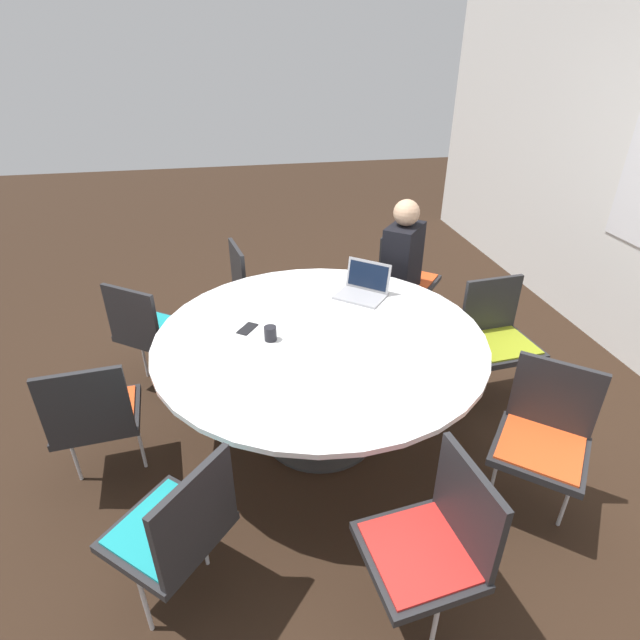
{
  "coord_description": "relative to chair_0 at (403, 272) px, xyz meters",
  "views": [
    {
      "loc": [
        2.44,
        -0.47,
        2.25
      ],
      "look_at": [
        0.0,
        0.0,
        0.84
      ],
      "focal_mm": 28.0,
      "sensor_mm": 36.0,
      "label": 1
    }
  ],
  "objects": [
    {
      "name": "chair_5",
      "position": [
        2.51,
        -0.74,
        0.0
      ],
      "size": [
        0.49,
        0.47,
        0.86
      ],
      "rotation": [
        0.0,
        0.0,
        9.55
      ],
      "color": "#262628",
      "rests_on": "ground_plane"
    },
    {
      "name": "conference_table",
      "position": [
        1.25,
        -0.96,
        0.12
      ],
      "size": [
        1.93,
        1.93,
        0.74
      ],
      "color": "#333333",
      "rests_on": "ground_plane"
    },
    {
      "name": "cell_phone",
      "position": [
        1.1,
        -1.37,
        0.23
      ],
      "size": [
        0.15,
        0.14,
        0.01
      ],
      "color": "black",
      "rests_on": "conference_table"
    },
    {
      "name": "chair_7",
      "position": [
        1.07,
        0.3,
        0.0
      ],
      "size": [
        0.46,
        0.47,
        0.86
      ],
      "rotation": [
        0.0,
        0.0,
        11.08
      ],
      "color": "#262628",
      "rests_on": "ground_plane"
    },
    {
      "name": "chair_4",
      "position": [
        2.25,
        -1.75,
        0.0
      ],
      "size": [
        0.61,
        0.61,
        0.86
      ],
      "rotation": [
        0.0,
        0.0,
        8.71
      ],
      "color": "#262628",
      "rests_on": "ground_plane"
    },
    {
      "name": "chair_2",
      "position": [
        0.55,
        -2.03,
        0.0
      ],
      "size": [
        0.6,
        0.6,
        0.86
      ],
      "rotation": [
        0.0,
        0.0,
        7.23
      ],
      "color": "#262628",
      "rests_on": "ground_plane"
    },
    {
      "name": "chair_1",
      "position": [
        0.01,
        -1.26,
        0.0
      ],
      "size": [
        0.51,
        0.49,
        0.86
      ],
      "rotation": [
        0.0,
        0.0,
        6.47
      ],
      "color": "#262628",
      "rests_on": "ground_plane"
    },
    {
      "name": "chair_0",
      "position": [
        0.0,
        0.0,
        0.0
      ],
      "size": [
        0.61,
        0.6,
        0.86
      ],
      "rotation": [
        0.0,
        0.0,
        5.58
      ],
      "color": "#262628",
      "rests_on": "ground_plane"
    },
    {
      "name": "chair_3",
      "position": [
        1.44,
        -2.23,
        0.0
      ],
      "size": [
        0.46,
        0.48,
        0.86
      ],
      "rotation": [
        0.0,
        0.0,
        7.95
      ],
      "color": "#262628",
      "rests_on": "ground_plane"
    },
    {
      "name": "coffee_cup",
      "position": [
        1.25,
        -1.25,
        0.27
      ],
      "size": [
        0.07,
        0.07,
        0.09
      ],
      "color": "black",
      "rests_on": "conference_table"
    },
    {
      "name": "laptop",
      "position": [
        0.79,
        -0.57,
        0.28
      ],
      "size": [
        0.4,
        0.4,
        0.21
      ],
      "rotation": [
        0.0,
        0.0,
        0.87
      ],
      "color": "#99999E",
      "rests_on": "conference_table"
    },
    {
      "name": "person_0",
      "position": [
        0.24,
        -0.09,
        0.19
      ],
      "size": [
        0.42,
        0.4,
        1.21
      ],
      "rotation": [
        0.0,
        0.0,
        5.58
      ],
      "color": "black",
      "rests_on": "ground_plane"
    },
    {
      "name": "ground_plane",
      "position": [
        1.25,
        -0.96,
        -0.51
      ],
      "size": [
        16.0,
        16.0,
        0.0
      ],
      "primitive_type": "plane",
      "color": "black"
    },
    {
      "name": "chair_6",
      "position": [
        2.03,
        0.05,
        0.0
      ],
      "size": [
        0.61,
        0.61,
        0.86
      ],
      "rotation": [
        0.0,
        0.0,
        10.29
      ],
      "color": "#262628",
      "rests_on": "ground_plane"
    }
  ]
}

